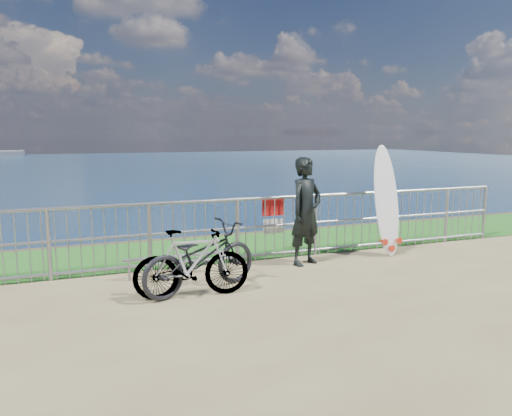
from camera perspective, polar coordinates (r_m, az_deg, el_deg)
name	(u,v)px	position (r m, az deg, el deg)	size (l,w,h in m)	color
grass_strip	(244,246)	(9.86, -1.43, -4.37)	(120.00, 120.00, 0.00)	#1A5A18
railing	(266,227)	(8.74, 1.11, -2.24)	(10.06, 0.10, 1.13)	gray
surfer	(306,211)	(8.44, 5.73, -0.38)	(0.67, 0.44, 1.82)	black
surfboard	(387,204)	(9.38, 14.72, 0.40)	(0.56, 0.51, 2.02)	white
bicycle_near	(200,258)	(7.08, -6.37, -5.66)	(0.65, 1.85, 0.97)	black
bicycle_far	(192,263)	(6.85, -7.36, -6.29)	(0.45, 1.58, 0.95)	black
bike_rack	(176,258)	(7.91, -9.10, -5.71)	(1.64, 0.05, 0.34)	gray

